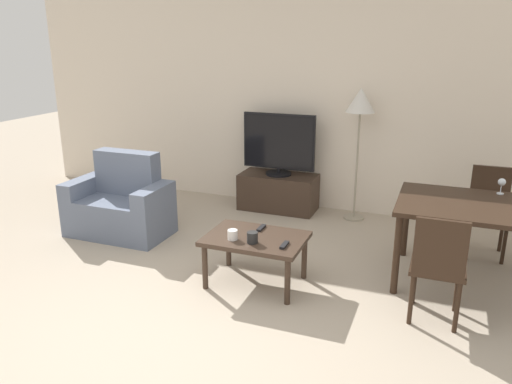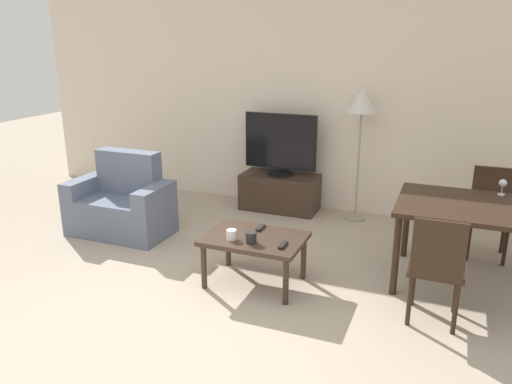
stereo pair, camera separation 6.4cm
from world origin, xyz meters
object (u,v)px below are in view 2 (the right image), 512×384
(remote_secondary, at_px, (283,245))
(cup_colored_far, at_px, (231,235))
(coffee_table, at_px, (255,242))
(tv, at_px, (280,145))
(floor_lamp, at_px, (362,107))
(dining_chair_near, at_px, (437,265))
(armchair, at_px, (122,205))
(remote_primary, at_px, (261,228))
(tv_stand, at_px, (280,192))
(cup_white_near, at_px, (251,237))
(dining_table, at_px, (470,214))
(wine_glass_right, at_px, (503,184))
(dining_chair_far, at_px, (490,207))

(remote_secondary, relative_size, cup_colored_far, 1.75)
(coffee_table, distance_m, remote_secondary, 0.32)
(tv, bearing_deg, floor_lamp, 0.28)
(dining_chair_near, bearing_deg, cup_colored_far, -179.17)
(armchair, xyz_separation_m, tv, (1.36, 1.39, 0.52))
(remote_primary, bearing_deg, tv_stand, 103.85)
(cup_white_near, distance_m, cup_colored_far, 0.18)
(tv_stand, relative_size, remote_primary, 6.38)
(tv_stand, height_order, remote_primary, remote_primary)
(tv_stand, distance_m, dining_chair_near, 2.87)
(tv, xyz_separation_m, cup_colored_far, (0.30, -2.10, -0.35))
(tv, xyz_separation_m, remote_primary, (0.44, -1.78, -0.38))
(armchair, height_order, remote_secondary, armchair)
(floor_lamp, bearing_deg, armchair, -148.99)
(remote_secondary, bearing_deg, coffee_table, 160.10)
(dining_table, distance_m, cup_white_near, 1.88)
(dining_table, xyz_separation_m, remote_secondary, (-1.41, -0.78, -0.20))
(floor_lamp, xyz_separation_m, wine_glass_right, (1.45, -0.92, -0.50))
(remote_secondary, bearing_deg, cup_colored_far, -177.05)
(cup_white_near, bearing_deg, floor_lamp, 77.14)
(armchair, relative_size, cup_colored_far, 12.82)
(dining_chair_near, distance_m, dining_chair_far, 1.62)
(tv, relative_size, remote_secondary, 6.06)
(coffee_table, bearing_deg, remote_primary, 95.66)
(tv, bearing_deg, dining_chair_near, -46.71)
(cup_white_near, height_order, wine_glass_right, wine_glass_right)
(remote_primary, height_order, cup_colored_far, cup_colored_far)
(wine_glass_right, bearing_deg, tv_stand, 159.30)
(cup_white_near, relative_size, cup_colored_far, 1.12)
(tv_stand, distance_m, dining_chair_far, 2.44)
(armchair, xyz_separation_m, tv_stand, (1.36, 1.40, -0.09))
(armchair, relative_size, floor_lamp, 0.71)
(dining_table, distance_m, remote_primary, 1.80)
(remote_primary, distance_m, wine_glass_right, 2.20)
(armchair, relative_size, remote_primary, 7.34)
(tv, xyz_separation_m, floor_lamp, (0.96, 0.00, 0.51))
(cup_colored_far, bearing_deg, wine_glass_right, 29.29)
(remote_secondary, xyz_separation_m, cup_colored_far, (-0.46, -0.02, 0.03))
(tv_stand, bearing_deg, armchair, -134.29)
(armchair, xyz_separation_m, cup_white_near, (1.85, -0.71, 0.17))
(armchair, relative_size, remote_secondary, 7.34)
(remote_primary, relative_size, remote_secondary, 1.00)
(tv_stand, relative_size, dining_chair_near, 1.09)
(armchair, distance_m, wine_glass_right, 3.85)
(tv_stand, distance_m, dining_table, 2.56)
(dining_table, height_order, cup_white_near, dining_table)
(tv, relative_size, remote_primary, 6.06)
(tv_stand, xyz_separation_m, tv, (0.00, -0.00, 0.61))
(tv, xyz_separation_m, dining_chair_far, (2.37, -0.51, -0.34))
(tv, relative_size, dining_chair_far, 1.04)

